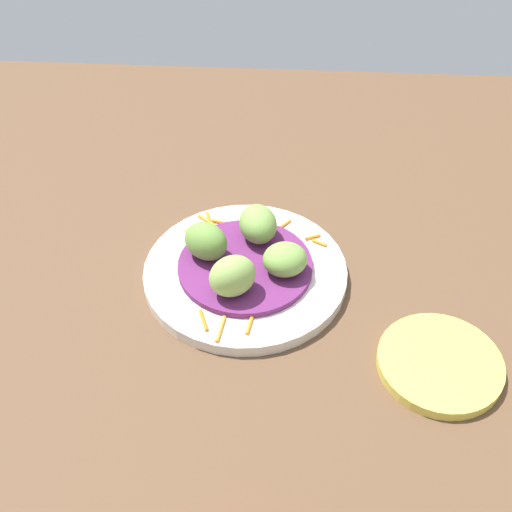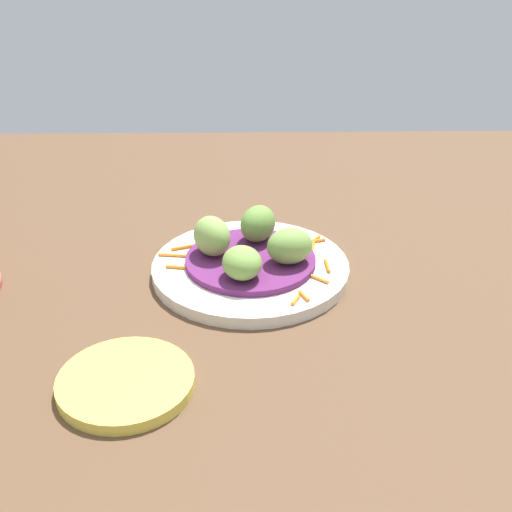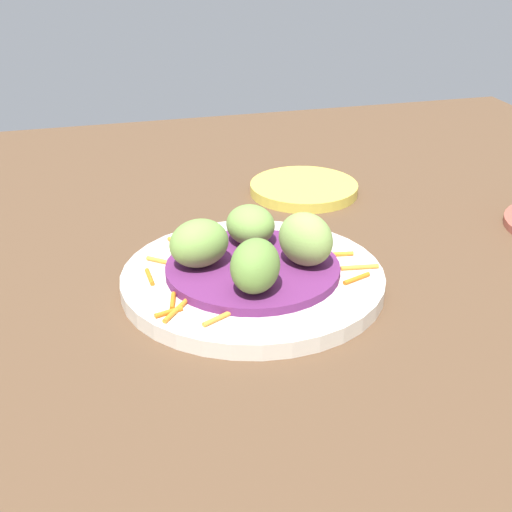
{
  "view_description": "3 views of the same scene",
  "coord_description": "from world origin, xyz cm",
  "px_view_note": "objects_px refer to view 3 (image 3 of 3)",
  "views": [
    {
      "loc": [
        49.23,
        3.46,
        54.7
      ],
      "look_at": [
        -3.73,
        0.03,
        4.99
      ],
      "focal_mm": 44.94,
      "sensor_mm": 36.0,
      "label": 1
    },
    {
      "loc": [
        -2.63,
        66.68,
        41.61
      ],
      "look_at": [
        -3.88,
        0.26,
        5.2
      ],
      "focal_mm": 46.04,
      "sensor_mm": 36.0,
      "label": 2
    },
    {
      "loc": [
        -17.81,
        -56.46,
        33.35
      ],
      "look_at": [
        -3.4,
        -2.86,
        5.91
      ],
      "focal_mm": 51.06,
      "sensor_mm": 36.0,
      "label": 3
    }
  ],
  "objects_px": {
    "guac_scoop_left": "(255,266)",
    "guac_scoop_back": "(200,244)",
    "main_plate": "(253,280)",
    "guac_scoop_right": "(250,225)",
    "side_plate_small": "(304,189)",
    "guac_scoop_center": "(306,239)"
  },
  "relations": [
    {
      "from": "guac_scoop_left",
      "to": "side_plate_small",
      "type": "bearing_deg",
      "value": 63.26
    },
    {
      "from": "guac_scoop_right",
      "to": "guac_scoop_center",
      "type": "bearing_deg",
      "value": -57.26
    },
    {
      "from": "guac_scoop_right",
      "to": "guac_scoop_left",
      "type": "bearing_deg",
      "value": -102.26
    },
    {
      "from": "guac_scoop_right",
      "to": "main_plate",
      "type": "bearing_deg",
      "value": -102.26
    },
    {
      "from": "guac_scoop_left",
      "to": "guac_scoop_center",
      "type": "height_order",
      "value": "guac_scoop_center"
    },
    {
      "from": "guac_scoop_left",
      "to": "guac_scoop_back",
      "type": "xyz_separation_m",
      "value": [
        -0.04,
        0.05,
        -0.0
      ]
    },
    {
      "from": "main_plate",
      "to": "guac_scoop_right",
      "type": "relative_size",
      "value": 4.7
    },
    {
      "from": "guac_scoop_center",
      "to": "side_plate_small",
      "type": "height_order",
      "value": "guac_scoop_center"
    },
    {
      "from": "main_plate",
      "to": "side_plate_small",
      "type": "height_order",
      "value": "main_plate"
    },
    {
      "from": "guac_scoop_left",
      "to": "guac_scoop_back",
      "type": "bearing_deg",
      "value": 122.74
    },
    {
      "from": "side_plate_small",
      "to": "main_plate",
      "type": "bearing_deg",
      "value": -119.53
    },
    {
      "from": "guac_scoop_back",
      "to": "guac_scoop_left",
      "type": "bearing_deg",
      "value": -57.26
    },
    {
      "from": "main_plate",
      "to": "side_plate_small",
      "type": "relative_size",
      "value": 1.85
    },
    {
      "from": "guac_scoop_back",
      "to": "guac_scoop_center",
      "type": "bearing_deg",
      "value": -12.26
    },
    {
      "from": "main_plate",
      "to": "guac_scoop_right",
      "type": "xyz_separation_m",
      "value": [
        0.01,
        0.05,
        0.03
      ]
    },
    {
      "from": "guac_scoop_left",
      "to": "guac_scoop_right",
      "type": "xyz_separation_m",
      "value": [
        0.02,
        0.09,
        -0.0
      ]
    },
    {
      "from": "main_plate",
      "to": "side_plate_small",
      "type": "distance_m",
      "value": 0.24
    },
    {
      "from": "guac_scoop_center",
      "to": "main_plate",
      "type": "bearing_deg",
      "value": 167.74
    },
    {
      "from": "guac_scoop_left",
      "to": "guac_scoop_right",
      "type": "relative_size",
      "value": 1.04
    },
    {
      "from": "guac_scoop_left",
      "to": "side_plate_small",
      "type": "height_order",
      "value": "guac_scoop_left"
    },
    {
      "from": "guac_scoop_right",
      "to": "side_plate_small",
      "type": "height_order",
      "value": "guac_scoop_right"
    },
    {
      "from": "guac_scoop_left",
      "to": "guac_scoop_center",
      "type": "bearing_deg",
      "value": 32.74
    }
  ]
}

